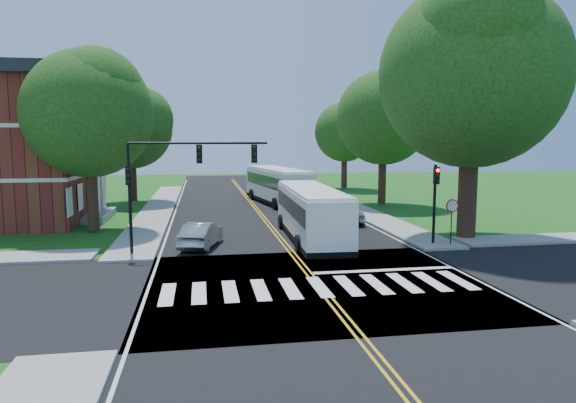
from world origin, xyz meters
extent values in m
plane|color=#184E13|center=(0.00, 0.00, 0.00)|extent=(140.00, 140.00, 0.00)
cube|color=black|center=(0.00, 18.00, 0.01)|extent=(14.00, 96.00, 0.01)
cube|color=black|center=(0.00, 0.00, 0.01)|extent=(60.00, 12.00, 0.01)
cube|color=gold|center=(0.00, 22.00, 0.01)|extent=(0.36, 70.00, 0.01)
cube|color=silver|center=(-6.80, 22.00, 0.01)|extent=(0.12, 70.00, 0.01)
cube|color=silver|center=(6.80, 22.00, 0.01)|extent=(0.12, 70.00, 0.01)
cube|color=silver|center=(0.00, -0.50, 0.02)|extent=(12.60, 3.00, 0.01)
cube|color=silver|center=(3.50, 1.60, 0.02)|extent=(6.60, 0.40, 0.01)
cube|color=gray|center=(-8.30, 25.00, 0.07)|extent=(2.60, 40.00, 0.15)
cube|color=gray|center=(8.30, 25.00, 0.07)|extent=(2.60, 40.00, 0.15)
cylinder|color=#331F14|center=(11.00, 8.00, 3.15)|extent=(1.10, 1.10, 6.00)
sphere|color=#416C20|center=(11.00, 8.00, 9.66)|extent=(10.80, 10.80, 10.80)
cylinder|color=#331F14|center=(-11.50, 14.00, 2.55)|extent=(0.70, 0.70, 4.80)
sphere|color=#416C20|center=(-11.50, 14.00, 7.55)|extent=(8.00, 8.00, 8.00)
cylinder|color=#331F14|center=(-11.00, 30.00, 2.35)|extent=(0.70, 0.70, 4.40)
sphere|color=#416C20|center=(-11.00, 30.00, 7.02)|extent=(7.60, 7.60, 7.60)
cylinder|color=#331F14|center=(11.50, 24.00, 2.65)|extent=(0.70, 0.70, 5.00)
sphere|color=#416C20|center=(11.50, 24.00, 7.88)|extent=(8.40, 8.40, 8.40)
cylinder|color=#331F14|center=(12.50, 40.00, 2.35)|extent=(0.70, 0.70, 4.40)
sphere|color=#416C20|center=(12.50, 40.00, 6.89)|extent=(7.20, 7.20, 7.20)
cube|color=silver|center=(-12.40, 20.00, 4.40)|extent=(1.40, 6.00, 0.45)
cube|color=gray|center=(-12.40, 20.00, 0.25)|extent=(1.80, 6.00, 0.50)
cylinder|color=silver|center=(-12.40, 17.80, 2.10)|extent=(0.50, 0.50, 4.20)
cylinder|color=silver|center=(-12.40, 20.00, 2.10)|extent=(0.50, 0.50, 4.20)
cylinder|color=silver|center=(-12.40, 22.20, 2.10)|extent=(0.50, 0.50, 4.20)
cylinder|color=black|center=(-8.20, 6.50, 2.45)|extent=(0.16, 0.16, 4.60)
cube|color=black|center=(-8.20, 6.35, 4.15)|extent=(0.30, 0.22, 0.95)
sphere|color=black|center=(-8.20, 6.21, 4.45)|extent=(0.18, 0.18, 0.18)
cylinder|color=black|center=(-4.70, 6.50, 5.75)|extent=(7.00, 0.12, 0.12)
cube|color=black|center=(-4.70, 6.35, 5.20)|extent=(0.30, 0.22, 0.95)
cube|color=black|center=(-1.90, 6.35, 5.20)|extent=(0.30, 0.22, 0.95)
cylinder|color=black|center=(8.20, 6.50, 2.35)|extent=(0.16, 0.16, 4.40)
cube|color=black|center=(8.20, 6.35, 3.95)|extent=(0.30, 0.22, 0.95)
sphere|color=#FF0A05|center=(8.20, 6.21, 4.25)|extent=(0.18, 0.18, 0.18)
cylinder|color=black|center=(9.00, 6.00, 1.25)|extent=(0.06, 0.06, 2.20)
cylinder|color=#A50A07|center=(9.00, 5.97, 2.30)|extent=(0.76, 0.04, 0.76)
cube|color=white|center=(1.78, 9.40, 1.56)|extent=(2.92, 11.84, 2.74)
cube|color=black|center=(1.78, 9.40, 2.06)|extent=(2.97, 11.02, 0.95)
cube|color=black|center=(1.97, 15.33, 1.91)|extent=(2.44, 0.18, 1.60)
cube|color=orange|center=(1.97, 15.33, 2.80)|extent=(1.70, 0.16, 0.32)
cube|color=black|center=(1.78, 9.40, 0.34)|extent=(2.98, 11.95, 0.30)
cube|color=white|center=(1.78, 9.40, 2.98)|extent=(2.86, 11.49, 0.22)
cylinder|color=black|center=(3.20, 13.24, 0.49)|extent=(0.35, 0.97, 0.96)
cylinder|color=black|center=(0.61, 13.33, 0.49)|extent=(0.35, 0.97, 0.96)
cylinder|color=black|center=(2.95, 5.77, 0.49)|extent=(0.35, 0.97, 0.96)
cylinder|color=black|center=(0.36, 5.85, 0.49)|extent=(0.35, 0.97, 0.96)
cube|color=white|center=(2.33, 26.67, 1.67)|extent=(4.62, 12.89, 2.94)
cube|color=black|center=(2.33, 26.67, 2.20)|extent=(4.56, 12.03, 1.02)
cube|color=black|center=(1.36, 32.95, 2.04)|extent=(2.60, 0.50, 1.71)
cube|color=orange|center=(1.36, 32.95, 3.01)|extent=(1.81, 0.38, 0.34)
cube|color=black|center=(2.33, 26.67, 0.36)|extent=(4.69, 12.99, 0.32)
cube|color=white|center=(2.33, 26.67, 3.20)|extent=(4.51, 12.51, 0.24)
cylinder|color=black|center=(3.07, 31.00, 0.53)|extent=(0.49, 1.07, 1.03)
cylinder|color=black|center=(0.32, 30.58, 0.53)|extent=(0.49, 1.07, 1.03)
cylinder|color=black|center=(4.29, 23.07, 0.53)|extent=(0.49, 1.07, 1.03)
cylinder|color=black|center=(1.55, 22.65, 0.53)|extent=(0.49, 1.07, 1.03)
imported|color=#A3A5AA|center=(-4.69, 8.10, 0.72)|extent=(2.59, 4.53, 1.41)
imported|color=silver|center=(5.35, 15.00, 0.65)|extent=(2.20, 4.64, 1.28)
imported|color=black|center=(5.06, 15.49, 0.59)|extent=(2.02, 4.13, 1.16)
camera|label=1|loc=(-4.63, -20.15, 5.90)|focal=32.00mm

